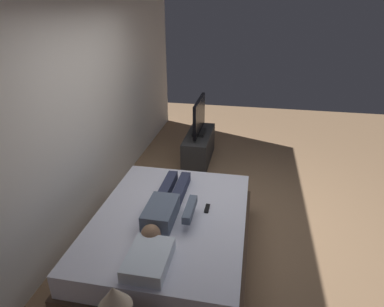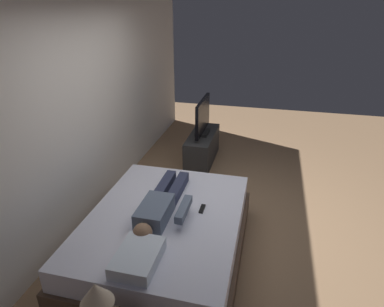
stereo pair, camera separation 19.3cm
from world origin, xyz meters
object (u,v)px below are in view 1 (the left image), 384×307
at_px(bed, 171,237).
at_px(lamp, 114,298).
at_px(tv_stand, 199,147).
at_px(pillow, 149,259).
at_px(tv, 199,117).
at_px(person, 166,207).
at_px(remote, 207,208).

relative_size(bed, lamp, 4.87).
xyz_separation_m(tv_stand, lamp, (-3.70, -0.10, 0.60)).
xyz_separation_m(pillow, lamp, (-0.62, 0.01, 0.25)).
xyz_separation_m(bed, lamp, (-1.32, 0.01, 0.59)).
bearing_deg(bed, pillow, -180.00).
height_order(tv_stand, lamp, lamp).
bearing_deg(bed, tv, 2.62).
distance_m(person, lamp, 1.37).
height_order(person, tv_stand, person).
bearing_deg(pillow, tv_stand, 2.03).
bearing_deg(tv_stand, pillow, -177.97).
relative_size(person, tv_stand, 1.15).
bearing_deg(remote, bed, 116.92).
height_order(person, lamp, lamp).
relative_size(tv_stand, tv, 1.25).
bearing_deg(tv, pillow, -177.97).
xyz_separation_m(remote, lamp, (-1.50, 0.37, 0.30)).
relative_size(pillow, tv_stand, 0.44).
distance_m(bed, tv, 2.43).
bearing_deg(tv, tv_stand, 90.00).
relative_size(bed, tv_stand, 1.86).
relative_size(tv_stand, lamp, 2.62).
bearing_deg(pillow, bed, 0.00).
bearing_deg(tv, bed, -177.38).
bearing_deg(person, remote, -69.53).
bearing_deg(pillow, lamp, 178.91).
height_order(pillow, remote, pillow).
distance_m(remote, lamp, 1.58).
distance_m(person, remote, 0.44).
bearing_deg(tv, lamp, -178.50).
bearing_deg(tv_stand, bed, -177.38).
distance_m(bed, person, 0.36).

